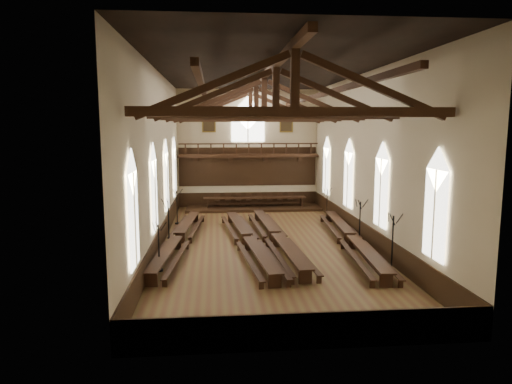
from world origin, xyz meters
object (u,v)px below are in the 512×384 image
candelabrum_left_mid (169,231)px  candelabrum_right_near (392,254)px  candelabrum_right_mid (359,231)px  candelabrum_right_far (327,209)px  refectory_row_b (248,238)px  candelabrum_left_near (159,256)px  refectory_row_a (179,237)px  high_table (255,199)px  refectory_row_c (276,235)px  refectory_row_d (352,237)px  candelabrum_left_far (177,213)px  dais (255,208)px

candelabrum_left_mid → candelabrum_right_near: candelabrum_right_near is taller
candelabrum_right_mid → candelabrum_right_far: bearing=90.0°
refectory_row_b → candelabrum_left_near: size_ratio=5.91×
refectory_row_a → refectory_row_b: (3.96, -0.58, 0.01)m
high_table → candelabrum_right_mid: bearing=-67.3°
candelabrum_right_far → refectory_row_a: bearing=-145.4°
refectory_row_c → refectory_row_d: (4.31, -0.82, -0.00)m
refectory_row_d → high_table: (-4.54, 12.47, 0.35)m
candelabrum_left_mid → candelabrum_left_far: bearing=90.0°
candelabrum_right_mid → dais: bearing=112.7°
refectory_row_b → refectory_row_c: (1.71, 0.49, 0.01)m
candelabrum_right_mid → refectory_row_d: bearing=-149.2°
high_table → refectory_row_d: bearing=-70.0°
refectory_row_b → candelabrum_left_mid: candelabrum_left_mid is taller
high_table → candelabrum_right_near: bearing=-73.4°
dais → high_table: high_table is taller
dais → refectory_row_d: bearing=-70.0°
refectory_row_a → candelabrum_left_near: bearing=-97.2°
dais → candelabrum_left_far: 8.10m
refectory_row_c → candelabrum_left_near: bearing=-144.6°
refectory_row_c → refectory_row_d: bearing=-10.7°
refectory_row_c → refectory_row_d: 4.39m
refectory_row_a → refectory_row_b: refectory_row_b is taller
candelabrum_left_mid → candelabrum_left_far: (0.00, 5.96, -0.07)m
refectory_row_c → candelabrum_right_mid: (4.86, -0.49, 0.28)m
refectory_row_b → dais: 12.24m
candelabrum_right_near → refectory_row_c: bearing=131.8°
refectory_row_a → high_table: bearing=64.8°
refectory_row_d → dais: size_ratio=1.26×
refectory_row_b → candelabrum_left_near: candelabrum_left_near is taller
refectory_row_c → candelabrum_left_far: (-6.24, 6.26, 0.23)m
high_table → candelabrum_left_near: bearing=-110.5°
refectory_row_c → candelabrum_right_near: (4.86, -5.43, 0.33)m
candelabrum_right_near → candelabrum_right_mid: candelabrum_right_near is taller
refectory_row_b → refectory_row_c: 1.78m
candelabrum_left_near → refectory_row_c: bearing=35.4°
candelabrum_left_near → candelabrum_right_near: size_ratio=0.85×
high_table → candelabrum_right_near: (5.09, -17.09, -0.02)m
refectory_row_a → candelabrum_right_near: candelabrum_right_near is taller
candelabrum_right_mid → candelabrum_left_mid: bearing=175.9°
candelabrum_left_far → candelabrum_right_far: (11.10, 1.10, -0.06)m
candelabrum_right_near → refectory_row_d: bearing=96.8°
refectory_row_c → dais: 11.66m
candelabrum_right_mid → candelabrum_right_far: (-0.00, 7.84, -0.11)m
candelabrum_left_near → refectory_row_a: bearing=82.8°
refectory_row_b → candelabrum_right_mid: bearing=-0.0°
refectory_row_a → candelabrum_left_near: size_ratio=5.87×
dais → candelabrum_right_far: 6.69m
refectory_row_b → candelabrum_left_near: bearing=-138.9°
candelabrum_left_mid → candelabrum_right_far: size_ratio=1.19×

